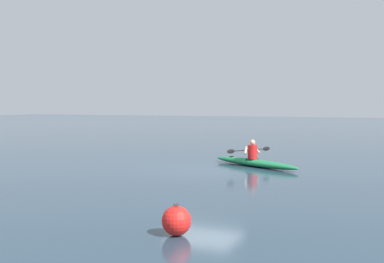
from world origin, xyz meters
TOP-DOWN VIEW (x-y plane):
  - ground_plane at (0.00, 0.00)m, footprint 160.00×160.00m
  - kayak at (-1.22, -2.10)m, footprint 4.26×2.72m
  - kayaker at (-1.10, -2.17)m, footprint 1.16×2.05m
  - mooring_buoy_orange_mid at (-2.95, 8.35)m, footprint 0.56×0.56m

SIDE VIEW (x-z plane):
  - ground_plane at x=0.00m, z-range 0.00..0.00m
  - kayak at x=-1.22m, z-range 0.00..0.29m
  - mooring_buoy_orange_mid at x=-2.95m, z-range -0.02..0.58m
  - kayaker at x=-1.10m, z-range 0.23..0.99m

